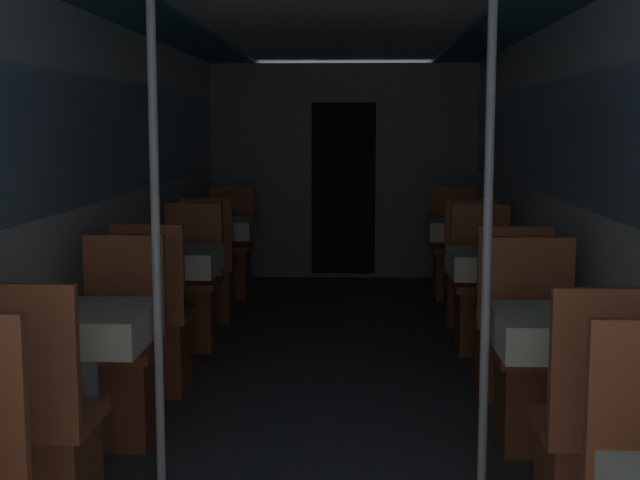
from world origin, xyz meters
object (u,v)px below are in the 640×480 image
object	(u,v)px
chair_left_near_2	(156,340)
chair_right_near_3	(468,285)
dining_table_right_2	(495,273)
chair_right_far_1	(536,384)
chair_left_near_1	(42,459)
chair_left_far_1	(119,379)
chair_left_near_3	(210,283)
dining_table_left_1	(83,341)
dining_table_left_2	(174,271)
chair_right_far_3	(454,264)
chair_left_far_3	(230,263)
dining_table_left_3	(220,235)
dining_table_right_1	(563,346)
support_pole_right_1	(487,237)
support_pole_left_1	(156,235)
chair_left_far_2	(191,304)
chair_right_near_2	(508,343)
chair_right_near_1	(593,468)
dining_table_right_3	(461,236)
chair_right_far_2	(482,306)

from	to	relation	value
chair_left_near_2	chair_right_near_3	world-z (taller)	same
dining_table_right_2	chair_right_far_1	bearing A→B (deg)	-90.00
chair_left_near_1	chair_left_far_1	bearing A→B (deg)	90.00
chair_left_near_2	chair_left_near_3	world-z (taller)	same
dining_table_left_1	chair_right_near_3	size ratio (longest dim) A/B	0.77
dining_table_left_1	chair_right_near_3	distance (m)	3.75
dining_table_left_2	chair_right_far_3	size ratio (longest dim) A/B	0.77
chair_left_far_3	chair_right_far_3	distance (m)	2.00
dining_table_left_2	dining_table_left_3	bearing A→B (deg)	90.00
dining_table_right_1	chair_right_near_3	xyz separation A→B (m)	(0.00, 3.16, -0.32)
chair_left_near_1	support_pole_right_1	bearing A→B (deg)	17.42
support_pole_left_1	chair_left_far_3	size ratio (longest dim) A/B	2.17
chair_right_far_1	chair_right_far_3	world-z (taller)	same
dining_table_left_1	chair_left_far_2	bearing A→B (deg)	90.00
dining_table_right_1	chair_right_far_3	bearing A→B (deg)	90.00
chair_left_near_1	chair_left_far_2	distance (m)	2.90
dining_table_left_2	chair_left_near_3	size ratio (longest dim) A/B	0.77
chair_right_near_3	chair_left_near_1	bearing A→B (deg)	-118.41
chair_left_far_2	chair_right_near_2	distance (m)	2.26
dining_table_left_1	chair_right_near_1	xyz separation A→B (m)	(2.00, -0.53, -0.32)
chair_left_near_1	dining_table_right_2	distance (m)	3.12
chair_left_near_1	support_pole_right_1	distance (m)	1.92
dining_table_left_3	support_pole_right_1	bearing A→B (deg)	-65.56
dining_table_right_3	chair_right_near_3	distance (m)	0.61
chair_left_far_2	chair_right_far_2	world-z (taller)	same
chair_left_near_2	chair_right_near_2	distance (m)	2.00
chair_left_far_1	dining_table_right_3	bearing A→B (deg)	-122.25
chair_left_far_1	support_pole_right_1	bearing A→B (deg)	162.58
chair_left_far_1	dining_table_right_1	world-z (taller)	chair_left_far_1
dining_table_right_1	chair_left_far_2	bearing A→B (deg)	130.09
dining_table_left_2	dining_table_right_3	xyz separation A→B (m)	(2.00, 1.84, 0.00)
chair_left_far_3	dining_table_right_1	bearing A→B (deg)	115.34
chair_right_far_1	dining_table_right_2	world-z (taller)	chair_right_far_1
chair_left_far_1	chair_left_near_2	distance (m)	0.79
chair_right_far_1	chair_right_far_2	bearing A→B (deg)	-90.00
chair_right_far_2	chair_right_far_3	xyz separation A→B (m)	(0.00, 1.84, 0.00)
chair_right_near_1	chair_right_far_1	xyz separation A→B (m)	(0.00, 1.05, 0.00)
dining_table_right_3	chair_left_near_3	bearing A→B (deg)	-165.23
dining_table_left_1	dining_table_left_2	distance (m)	1.84
chair_left_near_3	chair_right_far_1	distance (m)	3.31
dining_table_right_3	chair_left_near_2	bearing A→B (deg)	-130.09
chair_left_far_3	dining_table_left_1	bearing A→B (deg)	90.00
chair_left_near_3	chair_right_near_1	distance (m)	4.20
chair_right_far_2	chair_right_far_3	distance (m)	1.84
chair_right_near_1	dining_table_right_1	bearing A→B (deg)	90.00
chair_right_far_1	chair_right_far_3	size ratio (longest dim) A/B	1.00
chair_left_far_3	support_pole_right_1	xyz separation A→B (m)	(1.68, -4.22, 0.76)
dining_table_left_1	chair_right_near_2	distance (m)	2.41
chair_left_far_2	dining_table_right_1	bearing A→B (deg)	130.09
chair_left_far_3	chair_right_near_3	size ratio (longest dim) A/B	1.00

